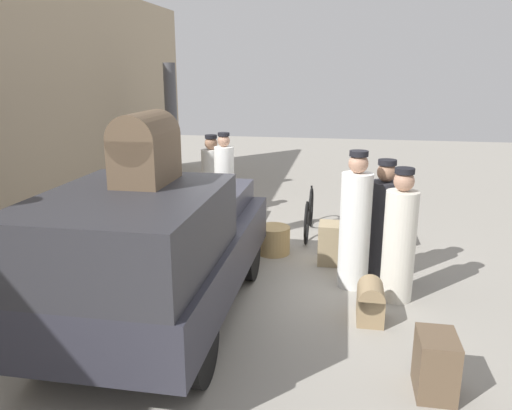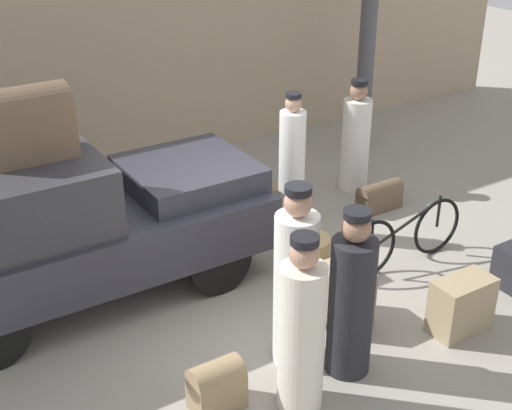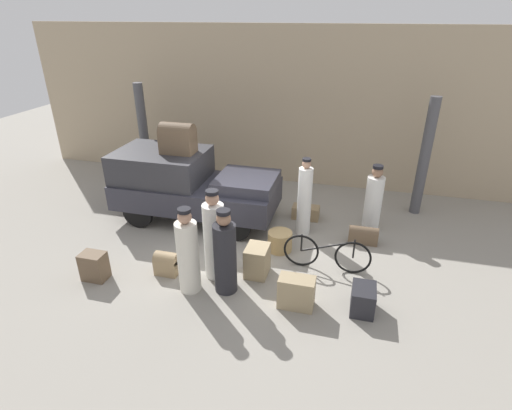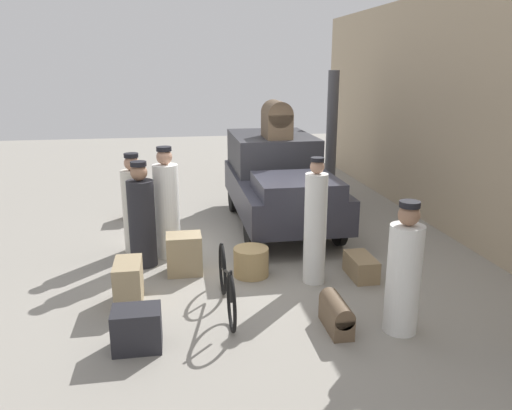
{
  "view_description": "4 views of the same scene",
  "coord_description": "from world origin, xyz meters",
  "px_view_note": "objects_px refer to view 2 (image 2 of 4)",
  "views": [
    {
      "loc": [
        -6.71,
        -1.03,
        2.86
      ],
      "look_at": [
        0.2,
        0.2,
        0.95
      ],
      "focal_mm": 35.0,
      "sensor_mm": 36.0,
      "label": 1
    },
    {
      "loc": [
        -3.53,
        -5.74,
        4.46
      ],
      "look_at": [
        0.2,
        0.2,
        0.95
      ],
      "focal_mm": 50.0,
      "sensor_mm": 36.0,
      "label": 2
    },
    {
      "loc": [
        2.2,
        -7.42,
        4.8
      ],
      "look_at": [
        0.2,
        0.2,
        0.95
      ],
      "focal_mm": 28.0,
      "sensor_mm": 36.0,
      "label": 3
    },
    {
      "loc": [
        7.8,
        -1.08,
        3.11
      ],
      "look_at": [
        0.2,
        0.2,
        0.95
      ],
      "focal_mm": 35.0,
      "sensor_mm": 36.0,
      "label": 4
    }
  ],
  "objects_px": {
    "suitcase_small_leather": "(257,200)",
    "porter_standing_middle": "(296,284)",
    "wicker_basket": "(307,254)",
    "trunk_umber_medium": "(461,305)",
    "porter_with_bicycle": "(302,332)",
    "conductor_in_dark_uniform": "(356,140)",
    "trunk_barrel_dark": "(379,196)",
    "trunk_on_truck_roof": "(29,122)",
    "porter_lifting_near_truck": "(292,170)",
    "porter_carrying_trunk": "(351,301)",
    "trunk_large_brown": "(343,295)",
    "truck": "(62,222)",
    "suitcase_tan_flat": "(216,385)",
    "bicycle": "(405,237)"
  },
  "relations": [
    {
      "from": "suitcase_tan_flat",
      "to": "trunk_on_truck_roof",
      "type": "distance_m",
      "value": 3.1
    },
    {
      "from": "porter_standing_middle",
      "to": "porter_lifting_near_truck",
      "type": "bearing_deg",
      "value": 56.09
    },
    {
      "from": "conductor_in_dark_uniform",
      "to": "porter_standing_middle",
      "type": "bearing_deg",
      "value": -137.18
    },
    {
      "from": "porter_standing_middle",
      "to": "trunk_on_truck_roof",
      "type": "relative_size",
      "value": 2.33
    },
    {
      "from": "porter_with_bicycle",
      "to": "conductor_in_dark_uniform",
      "type": "bearing_deg",
      "value": 45.08
    },
    {
      "from": "porter_lifting_near_truck",
      "to": "truck",
      "type": "bearing_deg",
      "value": 178.7
    },
    {
      "from": "wicker_basket",
      "to": "trunk_on_truck_roof",
      "type": "relative_size",
      "value": 0.67
    },
    {
      "from": "wicker_basket",
      "to": "suitcase_tan_flat",
      "type": "bearing_deg",
      "value": -144.46
    },
    {
      "from": "trunk_umber_medium",
      "to": "trunk_on_truck_roof",
      "type": "height_order",
      "value": "trunk_on_truck_roof"
    },
    {
      "from": "wicker_basket",
      "to": "porter_standing_middle",
      "type": "bearing_deg",
      "value": -130.18
    },
    {
      "from": "bicycle",
      "to": "porter_lifting_near_truck",
      "type": "bearing_deg",
      "value": 116.39
    },
    {
      "from": "porter_standing_middle",
      "to": "conductor_in_dark_uniform",
      "type": "bearing_deg",
      "value": 42.82
    },
    {
      "from": "wicker_basket",
      "to": "porter_carrying_trunk",
      "type": "bearing_deg",
      "value": -113.23
    },
    {
      "from": "porter_carrying_trunk",
      "to": "truck",
      "type": "bearing_deg",
      "value": 125.19
    },
    {
      "from": "porter_lifting_near_truck",
      "to": "porter_standing_middle",
      "type": "height_order",
      "value": "porter_lifting_near_truck"
    },
    {
      "from": "suitcase_small_leather",
      "to": "porter_standing_middle",
      "type": "bearing_deg",
      "value": -115.69
    },
    {
      "from": "truck",
      "to": "suitcase_small_leather",
      "type": "xyz_separation_m",
      "value": [
        2.86,
        0.69,
        -0.78
      ]
    },
    {
      "from": "porter_standing_middle",
      "to": "porter_carrying_trunk",
      "type": "xyz_separation_m",
      "value": [
        0.35,
        -0.39,
        -0.08
      ]
    },
    {
      "from": "wicker_basket",
      "to": "trunk_on_truck_roof",
      "type": "bearing_deg",
      "value": 160.7
    },
    {
      "from": "porter_with_bicycle",
      "to": "porter_carrying_trunk",
      "type": "distance_m",
      "value": 0.68
    },
    {
      "from": "conductor_in_dark_uniform",
      "to": "trunk_on_truck_roof",
      "type": "xyz_separation_m",
      "value": [
        -4.65,
        -0.57,
        1.35
      ]
    },
    {
      "from": "trunk_barrel_dark",
      "to": "trunk_on_truck_roof",
      "type": "relative_size",
      "value": 0.81
    },
    {
      "from": "truck",
      "to": "trunk_on_truck_roof",
      "type": "distance_m",
      "value": 1.16
    },
    {
      "from": "porter_lifting_near_truck",
      "to": "trunk_umber_medium",
      "type": "height_order",
      "value": "porter_lifting_near_truck"
    },
    {
      "from": "truck",
      "to": "porter_standing_middle",
      "type": "relative_size",
      "value": 2.14
    },
    {
      "from": "porter_lifting_near_truck",
      "to": "trunk_on_truck_roof",
      "type": "xyz_separation_m",
      "value": [
        -3.09,
        0.07,
        1.21
      ]
    },
    {
      "from": "conductor_in_dark_uniform",
      "to": "trunk_on_truck_roof",
      "type": "height_order",
      "value": "trunk_on_truck_roof"
    },
    {
      "from": "porter_lifting_near_truck",
      "to": "porter_carrying_trunk",
      "type": "distance_m",
      "value": 2.74
    },
    {
      "from": "porter_with_bicycle",
      "to": "suitcase_small_leather",
      "type": "distance_m",
      "value": 3.88
    },
    {
      "from": "wicker_basket",
      "to": "truck",
      "type": "bearing_deg",
      "value": 159.4
    },
    {
      "from": "porter_standing_middle",
      "to": "trunk_large_brown",
      "type": "distance_m",
      "value": 0.99
    },
    {
      "from": "wicker_basket",
      "to": "trunk_umber_medium",
      "type": "xyz_separation_m",
      "value": [
        0.66,
        -1.77,
        0.08
      ]
    },
    {
      "from": "trunk_large_brown",
      "to": "conductor_in_dark_uniform",
      "type": "bearing_deg",
      "value": 48.99
    },
    {
      "from": "trunk_large_brown",
      "to": "trunk_on_truck_roof",
      "type": "bearing_deg",
      "value": 141.5
    },
    {
      "from": "porter_lifting_near_truck",
      "to": "porter_with_bicycle",
      "type": "xyz_separation_m",
      "value": [
        -1.75,
        -2.67,
        -0.09
      ]
    },
    {
      "from": "wicker_basket",
      "to": "trunk_barrel_dark",
      "type": "bearing_deg",
      "value": 23.33
    },
    {
      "from": "porter_lifting_near_truck",
      "to": "porter_carrying_trunk",
      "type": "height_order",
      "value": "porter_lifting_near_truck"
    },
    {
      "from": "porter_carrying_trunk",
      "to": "trunk_large_brown",
      "type": "distance_m",
      "value": 0.9
    },
    {
      "from": "wicker_basket",
      "to": "porter_lifting_near_truck",
      "type": "xyz_separation_m",
      "value": [
        0.38,
        0.88,
        0.65
      ]
    },
    {
      "from": "conductor_in_dark_uniform",
      "to": "trunk_large_brown",
      "type": "xyz_separation_m",
      "value": [
        -2.19,
        -2.52,
        -0.43
      ]
    },
    {
      "from": "porter_with_bicycle",
      "to": "suitcase_tan_flat",
      "type": "xyz_separation_m",
      "value": [
        -0.65,
        0.35,
        -0.54
      ]
    },
    {
      "from": "truck",
      "to": "porter_standing_middle",
      "type": "xyz_separation_m",
      "value": [
        1.47,
        -2.19,
        -0.09
      ]
    },
    {
      "from": "trunk_large_brown",
      "to": "porter_carrying_trunk",
      "type": "bearing_deg",
      "value": -124.91
    },
    {
      "from": "trunk_barrel_dark",
      "to": "porter_standing_middle",
      "type": "bearing_deg",
      "value": -144.59
    },
    {
      "from": "suitcase_small_leather",
      "to": "suitcase_tan_flat",
      "type": "bearing_deg",
      "value": -127.39
    },
    {
      "from": "trunk_umber_medium",
      "to": "trunk_large_brown",
      "type": "distance_m",
      "value": 1.2
    },
    {
      "from": "porter_with_bicycle",
      "to": "trunk_large_brown",
      "type": "distance_m",
      "value": 1.44
    },
    {
      "from": "trunk_umber_medium",
      "to": "trunk_barrel_dark",
      "type": "height_order",
      "value": "trunk_umber_medium"
    },
    {
      "from": "porter_with_bicycle",
      "to": "trunk_on_truck_roof",
      "type": "bearing_deg",
      "value": 116.12
    },
    {
      "from": "truck",
      "to": "porter_lifting_near_truck",
      "type": "xyz_separation_m",
      "value": [
        2.9,
        -0.07,
        -0.07
      ]
    }
  ]
}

